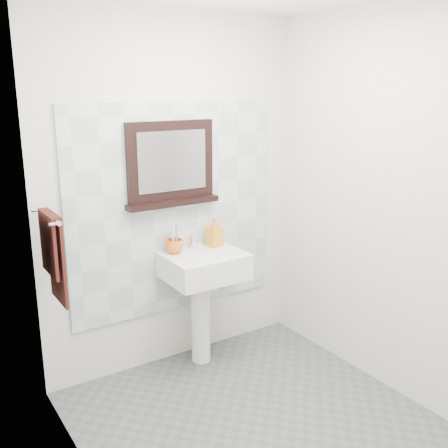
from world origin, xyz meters
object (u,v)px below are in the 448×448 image
at_px(soap_dispenser, 214,232).
at_px(hand_towel, 53,251).
at_px(framed_mirror, 171,166).
at_px(toothbrush_cup, 175,246).
at_px(pedestal_sink, 203,278).

height_order(soap_dispenser, hand_towel, hand_towel).
bearing_deg(framed_mirror, soap_dispenser, -16.14).
relative_size(framed_mirror, hand_towel, 1.25).
height_order(toothbrush_cup, hand_towel, hand_towel).
bearing_deg(pedestal_sink, soap_dispenser, 33.04).
height_order(toothbrush_cup, soap_dispenser, soap_dispenser).
bearing_deg(pedestal_sink, hand_towel, -177.93).
bearing_deg(toothbrush_cup, hand_towel, -170.41).
height_order(pedestal_sink, framed_mirror, framed_mirror).
bearing_deg(pedestal_sink, framed_mirror, 127.12).
bearing_deg(framed_mirror, pedestal_sink, -52.88).
distance_m(pedestal_sink, toothbrush_cup, 0.31).
distance_m(pedestal_sink, soap_dispenser, 0.34).
relative_size(pedestal_sink, soap_dispenser, 4.48).
bearing_deg(soap_dispenser, hand_towel, 177.32).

